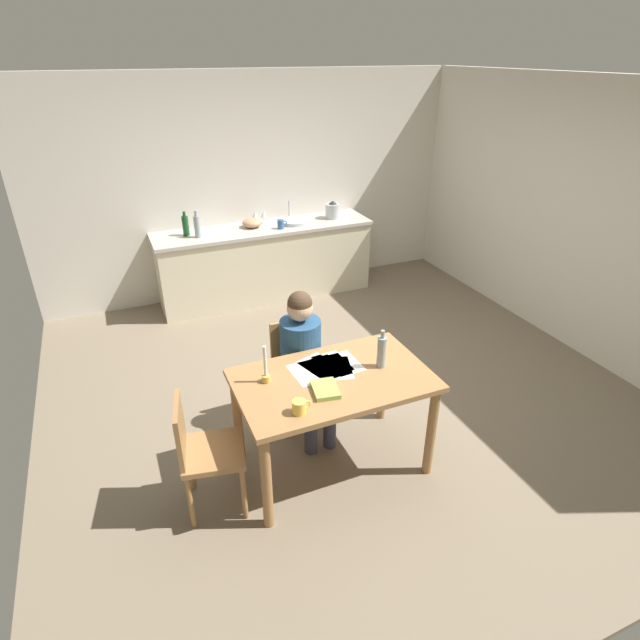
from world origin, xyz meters
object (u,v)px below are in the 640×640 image
(chair_side_empty, at_px, (203,450))
(wine_glass_by_kettle, at_px, (255,215))
(book_magazine, at_px, (325,389))
(mixing_bowl, at_px, (252,223))
(sink_unit, at_px, (294,221))
(dining_table, at_px, (333,392))
(chair_at_table, at_px, (297,368))
(bottle_oil, at_px, (186,225))
(coffee_mug, at_px, (299,407))
(stovetop_kettle, at_px, (333,210))
(person_seated, at_px, (304,356))
(bottle_vinegar, at_px, (197,226))
(wine_bottle_on_table, at_px, (382,351))
(wine_glass_near_sink, at_px, (264,214))
(candlestick, at_px, (266,372))
(teacup_on_counter, at_px, (281,224))

(chair_side_empty, relative_size, wine_glass_by_kettle, 5.61)
(book_magazine, distance_m, mixing_bowl, 3.27)
(sink_unit, height_order, mixing_bowl, sink_unit)
(dining_table, relative_size, mixing_bowl, 5.74)
(dining_table, height_order, sink_unit, sink_unit)
(chair_at_table, bearing_deg, bottle_oil, 99.33)
(chair_at_table, distance_m, book_magazine, 0.84)
(coffee_mug, height_order, stovetop_kettle, stovetop_kettle)
(person_seated, distance_m, book_magazine, 0.64)
(chair_at_table, height_order, sink_unit, sink_unit)
(chair_side_empty, height_order, coffee_mug, coffee_mug)
(bottle_oil, height_order, bottle_vinegar, bottle_vinegar)
(wine_bottle_on_table, xyz_separation_m, wine_glass_near_sink, (0.16, 3.22, 0.10))
(candlestick, bearing_deg, wine_glass_near_sink, 72.56)
(bottle_oil, xyz_separation_m, wine_glass_by_kettle, (0.85, 0.11, -0.01))
(candlestick, xyz_separation_m, wine_glass_near_sink, (0.97, 3.09, 0.15))
(chair_side_empty, bearing_deg, book_magazine, -6.91)
(dining_table, bearing_deg, sink_unit, 74.26)
(dining_table, distance_m, person_seated, 0.50)
(person_seated, xyz_separation_m, stovetop_kettle, (1.40, 2.57, 0.32))
(wine_glass_near_sink, xyz_separation_m, wine_glass_by_kettle, (-0.11, 0.00, 0.00))
(chair_side_empty, bearing_deg, candlestick, 17.93)
(person_seated, relative_size, mixing_bowl, 5.08)
(person_seated, height_order, chair_side_empty, person_seated)
(bottle_oil, distance_m, stovetop_kettle, 1.81)
(wine_bottle_on_table, xyz_separation_m, stovetop_kettle, (1.01, 3.07, 0.09))
(person_seated, relative_size, wine_glass_by_kettle, 7.76)
(dining_table, xyz_separation_m, book_magazine, (-0.11, -0.12, 0.13))
(coffee_mug, bearing_deg, chair_side_empty, 157.39)
(sink_unit, distance_m, bottle_oil, 1.30)
(sink_unit, xyz_separation_m, wine_glass_by_kettle, (-0.44, 0.15, 0.09))
(person_seated, xyz_separation_m, mixing_bowl, (0.37, 2.61, 0.27))
(stovetop_kettle, distance_m, wine_glass_by_kettle, 0.97)
(dining_table, bearing_deg, chair_at_table, 91.89)
(chair_at_table, xyz_separation_m, wine_bottle_on_table, (0.39, -0.65, 0.43))
(chair_at_table, distance_m, wine_glass_by_kettle, 2.66)
(sink_unit, bearing_deg, coffee_mug, -110.02)
(chair_at_table, xyz_separation_m, person_seated, (0.00, -0.15, 0.20))
(chair_at_table, height_order, wine_bottle_on_table, wine_bottle_on_table)
(sink_unit, relative_size, wine_glass_by_kettle, 2.34)
(person_seated, bearing_deg, dining_table, -87.75)
(bottle_oil, distance_m, mixing_bowl, 0.78)
(dining_table, relative_size, teacup_on_counter, 11.65)
(candlestick, distance_m, wine_glass_near_sink, 3.24)
(candlestick, relative_size, stovetop_kettle, 1.26)
(chair_at_table, distance_m, person_seated, 0.25)
(person_seated, height_order, candlestick, person_seated)
(chair_side_empty, relative_size, candlestick, 3.11)
(wine_glass_near_sink, bearing_deg, teacup_on_counter, -68.76)
(dining_table, xyz_separation_m, wine_glass_by_kettle, (0.43, 3.22, 0.34))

